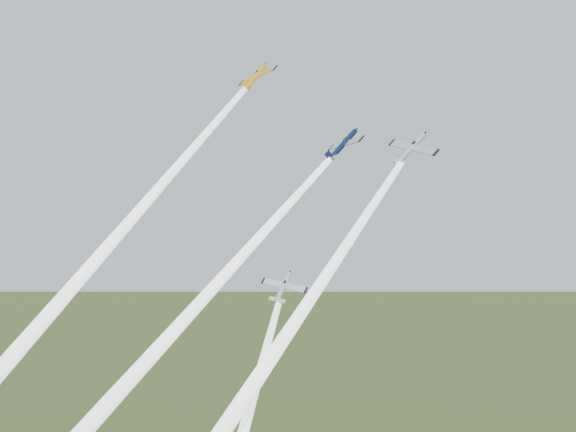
# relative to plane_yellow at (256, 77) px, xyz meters

# --- Properties ---
(plane_yellow) EXTENTS (8.48, 7.52, 7.75)m
(plane_yellow) POSITION_rel_plane_yellow_xyz_m (0.00, 0.00, 0.00)
(plane_yellow) COLOR #F7A815
(smoke_trail_yellow) EXTENTS (8.22, 54.50, 53.06)m
(smoke_trail_yellow) POSITION_rel_plane_yellow_xyz_m (-3.06, -28.56, -27.89)
(smoke_trail_yellow) COLOR white
(plane_navy) EXTENTS (9.92, 9.55, 7.05)m
(plane_navy) POSITION_rel_plane_yellow_xyz_m (15.43, 1.44, -11.83)
(plane_navy) COLOR #0D1639
(smoke_trail_navy) EXTENTS (19.01, 39.25, 40.67)m
(smoke_trail_navy) POSITION_rel_plane_yellow_xyz_m (6.46, -19.02, -33.53)
(smoke_trail_navy) COLOR white
(plane_silver_right) EXTENTS (10.30, 7.74, 8.48)m
(plane_silver_right) POSITION_rel_plane_yellow_xyz_m (26.15, 2.19, -13.06)
(plane_silver_right) COLOR silver
(smoke_trail_silver_right) EXTENTS (10.34, 47.46, 46.42)m
(smoke_trail_silver_right) POSITION_rel_plane_yellow_xyz_m (21.93, -22.76, -37.63)
(smoke_trail_silver_right) COLOR white
(plane_silver_low) EXTENTS (7.56, 7.87, 6.76)m
(plane_silver_low) POSITION_rel_plane_yellow_xyz_m (9.77, -5.78, -32.72)
(plane_silver_low) COLOR silver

